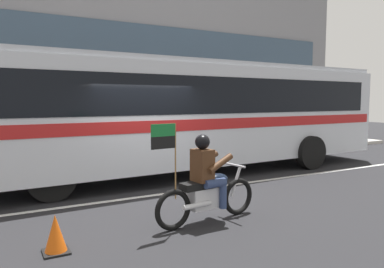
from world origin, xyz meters
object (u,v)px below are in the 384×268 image
Objects in this scene: transit_bus at (192,109)px; fire_hydrant at (118,149)px; motorcycle_with_rider at (207,185)px; traffic_cone at (56,235)px.

transit_bus is 17.60× the size of fire_hydrant.
fire_hydrant is at bearing 119.19° from transit_bus.
transit_bus is at bearing -60.81° from fire_hydrant.
motorcycle_with_rider reaches higher than traffic_cone.
traffic_cone is (-4.41, -4.04, -1.63)m from transit_bus.
motorcycle_with_rider is 2.91× the size of fire_hydrant.
transit_bus reaches higher than traffic_cone.
transit_bus is at bearing 64.59° from motorcycle_with_rider.
fire_hydrant is (0.43, 6.51, -0.15)m from motorcycle_with_rider.
transit_bus is 4.52m from motorcycle_with_rider.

